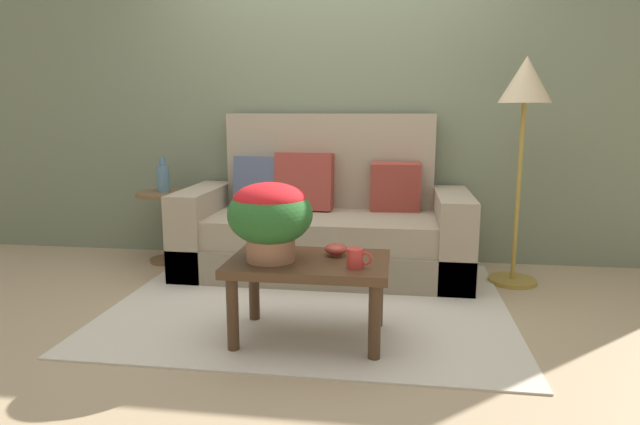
{
  "coord_description": "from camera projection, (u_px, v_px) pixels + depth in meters",
  "views": [
    {
      "loc": [
        0.51,
        -3.15,
        1.2
      ],
      "look_at": [
        0.05,
        0.1,
        0.57
      ],
      "focal_mm": 30.46,
      "sensor_mm": 36.0,
      "label": 1
    }
  ],
  "objects": [
    {
      "name": "snack_bowl",
      "position": [
        336.0,
        249.0,
        2.87
      ],
      "size": [
        0.12,
        0.12,
        0.06
      ],
      "color": "#B2382D",
      "rests_on": "coffee_table"
    },
    {
      "name": "area_rug",
      "position": [
        312.0,
        302.0,
        3.41
      ],
      "size": [
        2.39,
        1.94,
        0.01
      ],
      "primitive_type": "cube",
      "color": "beige",
      "rests_on": "ground"
    },
    {
      "name": "potted_plant",
      "position": [
        270.0,
        214.0,
        2.74
      ],
      "size": [
        0.43,
        0.43,
        0.4
      ],
      "color": "#A36B4C",
      "rests_on": "coffee_table"
    },
    {
      "name": "table_vase",
      "position": [
        163.0,
        178.0,
        4.24
      ],
      "size": [
        0.1,
        0.1,
        0.27
      ],
      "color": "slate",
      "rests_on": "side_table"
    },
    {
      "name": "coffee_table",
      "position": [
        309.0,
        272.0,
        2.82
      ],
      "size": [
        0.82,
        0.53,
        0.43
      ],
      "color": "#442D1B",
      "rests_on": "ground"
    },
    {
      "name": "couch",
      "position": [
        324.0,
        226.0,
        4.03
      ],
      "size": [
        2.08,
        0.86,
        1.17
      ],
      "color": "gray",
      "rests_on": "ground"
    },
    {
      "name": "ground_plane",
      "position": [
        310.0,
        306.0,
        3.36
      ],
      "size": [
        14.0,
        14.0,
        0.0
      ],
      "primitive_type": "plane",
      "color": "tan"
    },
    {
      "name": "floor_lamp",
      "position": [
        525.0,
        100.0,
        3.58
      ],
      "size": [
        0.34,
        0.34,
        1.54
      ],
      "color": "olive",
      "rests_on": "ground"
    },
    {
      "name": "side_table",
      "position": [
        165.0,
        214.0,
        4.28
      ],
      "size": [
        0.43,
        0.43,
        0.56
      ],
      "color": "brown",
      "rests_on": "ground"
    },
    {
      "name": "coffee_mug",
      "position": [
        356.0,
        258.0,
        2.65
      ],
      "size": [
        0.13,
        0.08,
        0.1
      ],
      "color": "red",
      "rests_on": "coffee_table"
    },
    {
      "name": "wall_back",
      "position": [
        334.0,
        95.0,
        4.3
      ],
      "size": [
        6.4,
        0.12,
        2.62
      ],
      "primitive_type": "cube",
      "color": "slate",
      "rests_on": "ground"
    }
  ]
}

